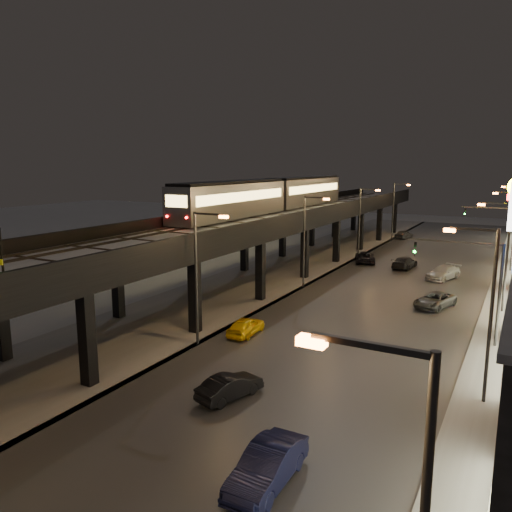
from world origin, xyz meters
The scene contains 26 objects.
ground centered at (0.00, 0.00, 0.00)m, with size 220.00×220.00×0.00m, color silver.
road_surface centered at (7.50, 35.00, 0.03)m, with size 17.00×120.00×0.06m, color #46474D.
sidewalk_right centered at (17.50, 35.00, 0.07)m, with size 4.00×120.00×0.14m, color #9FA1A8.
under_viaduct_pavement centered at (-6.00, 35.00, 0.03)m, with size 11.00×120.00×0.06m, color #9FA1A8.
elevated_viaduct centered at (-6.00, 31.84, 5.62)m, with size 9.00×100.00×6.30m.
viaduct_trackbed centered at (-6.01, 31.97, 6.39)m, with size 8.40×100.00×0.32m.
viaduct_parapet_streetside centered at (-1.65, 32.00, 6.85)m, with size 0.30×100.00×1.10m, color black.
viaduct_parapet_far centered at (-10.35, 32.00, 6.85)m, with size 0.30×100.00×1.10m, color black.
streetlight_left_1 centered at (-0.43, 13.00, 5.24)m, with size 2.57×0.28×9.00m.
streetlight_right_1 centered at (16.73, 13.00, 5.24)m, with size 2.56×0.28×9.00m.
streetlight_left_2 centered at (-0.43, 31.00, 5.24)m, with size 2.57×0.28×9.00m.
streetlight_right_2 centered at (16.73, 31.00, 5.24)m, with size 2.56×0.28×9.00m.
streetlight_left_3 centered at (-0.43, 49.00, 5.24)m, with size 2.57×0.28×9.00m.
streetlight_right_3 centered at (16.73, 49.00, 5.24)m, with size 2.56×0.28×9.00m.
streetlight_left_4 centered at (-0.43, 67.00, 5.24)m, with size 2.57×0.28×9.00m.
traffic_light_rig_a centered at (15.84, 22.00, 4.50)m, with size 6.10×0.34×7.00m.
traffic_light_rig_b centered at (15.84, 52.00, 4.50)m, with size 6.10×0.34×7.00m.
subway_train centered at (-8.50, 39.89, 8.46)m, with size 3.11×37.53×3.72m.
car_taxi centered at (1.26, 16.15, 0.64)m, with size 1.51×3.74×1.27m, color yellow.
car_near_white centered at (5.36, 7.31, 0.62)m, with size 1.32×3.79×1.25m, color black.
car_mid_silver centered at (1.02, 46.19, 0.67)m, with size 2.23×4.84×1.34m, color black.
car_mid_dark centered at (6.08, 44.93, 0.69)m, with size 1.93×4.75×1.38m, color black.
car_far_white centered at (0.81, 68.70, 0.69)m, with size 1.64×4.07×1.39m, color #4D4E53.
car_onc_silver centered at (10.32, 1.92, 0.74)m, with size 1.58×4.52×1.49m, color #131640.
car_onc_dark centered at (11.90, 29.76, 0.63)m, with size 2.10×4.55×1.26m, color #51555B.
car_onc_white centered at (10.88, 41.15, 0.70)m, with size 1.97×4.84×1.40m, color silver.
Camera 1 is at (18.12, -13.26, 12.04)m, focal length 35.00 mm.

